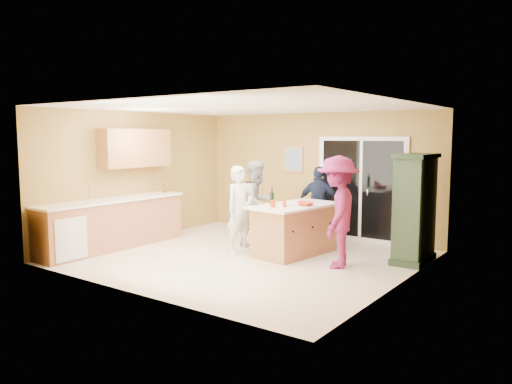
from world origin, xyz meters
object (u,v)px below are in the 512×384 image
Objects in this scene: woman_magenta at (338,212)px; woman_navy at (319,204)px; woman_white at (240,210)px; woman_grey at (257,203)px; green_hutch at (415,210)px; kitchen_island at (295,231)px.

woman_navy is at bearing -162.09° from woman_magenta.
woman_magenta reaches higher than woman_navy.
woman_grey reaches higher than woman_white.
woman_grey is 0.91× the size of woman_magenta.
green_hutch is 1.01× the size of woman_magenta.
woman_grey reaches higher than woman_navy.
green_hutch is 2.12m from woman_navy.
woman_grey is at bearing -171.84° from green_hutch.
woman_navy is (0.87, 0.90, -0.06)m from woman_grey.
woman_magenta reaches higher than woman_white.
green_hutch is at bearing 119.41° from woman_magenta.
woman_white is at bearing -141.95° from kitchen_island.
woman_magenta is at bearing -105.01° from woman_grey.
woman_magenta reaches higher than woman_grey.
woman_navy is at bearing 166.80° from green_hutch.
green_hutch is at bearing -54.98° from woman_white.
green_hutch is at bearing 26.99° from kitchen_island.
woman_navy is at bearing -41.99° from woman_grey.
kitchen_island is 1.05m from woman_white.
woman_magenta is (1.87, 0.15, 0.11)m from woman_white.
woman_grey is (-1.01, 0.26, 0.40)m from kitchen_island.
green_hutch reaches higher than woman_grey.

